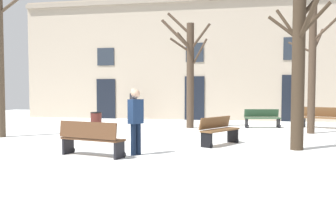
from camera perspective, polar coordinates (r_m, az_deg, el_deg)
name	(u,v)px	position (r m, az deg, el deg)	size (l,w,h in m)	color
ground_plane	(158,139)	(13.70, -1.47, -3.93)	(32.68, 32.68, 0.00)	white
building_facade	(193,57)	(22.26, 3.75, 8.04)	(20.42, 0.60, 6.99)	tan
tree_center	(189,69)	(17.47, 3.14, 6.27)	(2.34, 1.07, 5.19)	#423326
tree_right_of_center	(312,64)	(16.29, 20.41, 6.58)	(1.89, 2.25, 5.28)	#423326
tree_near_facade	(299,47)	(11.76, 18.64, 9.08)	(1.80, 2.78, 5.71)	#382B1E
streetlamp	(296,77)	(19.67, 18.25, 4.93)	(0.30, 0.30, 3.81)	black
litter_bin	(96,122)	(16.07, -10.49, -1.45)	(0.47, 0.47, 0.81)	#4C1E19
bench_facing_shops	(219,130)	(12.26, 7.47, -2.65)	(1.19, 1.64, 0.88)	brown
bench_far_corner	(324,117)	(18.65, 21.94, -0.73)	(1.93, 1.15, 0.94)	brown
bench_by_litter_bin	(91,138)	(10.25, -11.22, -3.82)	(1.85, 0.92, 0.92)	#51331E
bench_near_lamp	(262,118)	(18.02, 13.63, -0.86)	(1.64, 0.79, 0.84)	#2D4C33
person_by_shop_door	(136,119)	(10.27, -4.76, -0.97)	(0.38, 0.44, 1.74)	black
person_crossing_plaza	(133,103)	(21.57, -5.12, 1.36)	(0.43, 0.42, 1.77)	#350F0F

